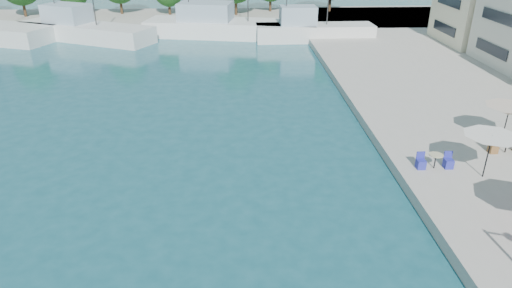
{
  "coord_description": "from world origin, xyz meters",
  "views": [
    {
      "loc": [
        -1.93,
        4.06,
        11.47
      ],
      "look_at": [
        -0.98,
        26.0,
        1.07
      ],
      "focal_mm": 32.0,
      "sensor_mm": 36.0,
      "label": 1
    }
  ],
  "objects_px": {
    "trawler_04": "(312,31)",
    "umbrella_white": "(491,140)",
    "trawler_02": "(83,30)",
    "trawler_03": "(227,27)",
    "umbrella_cream": "(509,110)"
  },
  "relations": [
    {
      "from": "trawler_03",
      "to": "umbrella_cream",
      "type": "bearing_deg",
      "value": -52.38
    },
    {
      "from": "umbrella_cream",
      "to": "trawler_03",
      "type": "bearing_deg",
      "value": 116.97
    },
    {
      "from": "trawler_02",
      "to": "umbrella_cream",
      "type": "height_order",
      "value": "trawler_02"
    },
    {
      "from": "trawler_02",
      "to": "trawler_04",
      "type": "xyz_separation_m",
      "value": [
        25.72,
        -1.66,
        0.0
      ]
    },
    {
      "from": "trawler_03",
      "to": "umbrella_cream",
      "type": "relative_size",
      "value": 7.85
    },
    {
      "from": "trawler_03",
      "to": "trawler_04",
      "type": "relative_size",
      "value": 1.56
    },
    {
      "from": "umbrella_white",
      "to": "trawler_02",
      "type": "bearing_deg",
      "value": 130.52
    },
    {
      "from": "trawler_02",
      "to": "trawler_03",
      "type": "distance_m",
      "value": 16.25
    },
    {
      "from": "trawler_02",
      "to": "umbrella_cream",
      "type": "bearing_deg",
      "value": -17.52
    },
    {
      "from": "trawler_02",
      "to": "trawler_03",
      "type": "bearing_deg",
      "value": 29.68
    },
    {
      "from": "trawler_04",
      "to": "umbrella_cream",
      "type": "relative_size",
      "value": 5.03
    },
    {
      "from": "trawler_04",
      "to": "umbrella_white",
      "type": "distance_m",
      "value": 32.55
    },
    {
      "from": "trawler_02",
      "to": "trawler_03",
      "type": "height_order",
      "value": "same"
    },
    {
      "from": "umbrella_white",
      "to": "umbrella_cream",
      "type": "distance_m",
      "value": 4.96
    },
    {
      "from": "trawler_04",
      "to": "umbrella_white",
      "type": "height_order",
      "value": "trawler_04"
    }
  ]
}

